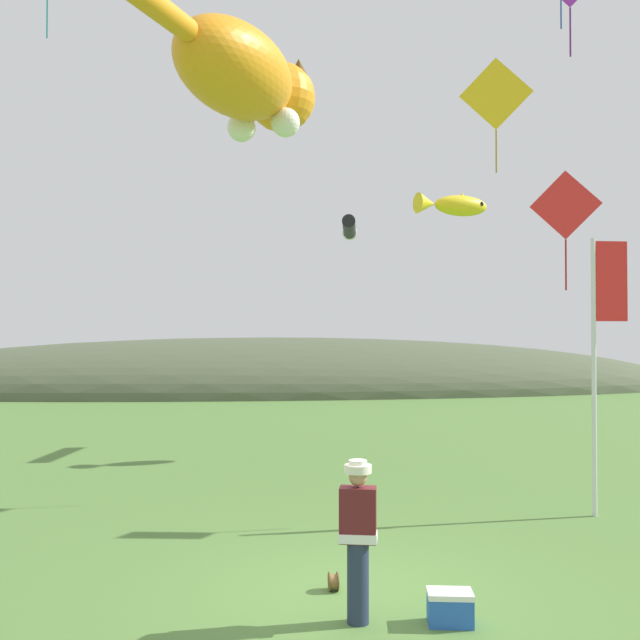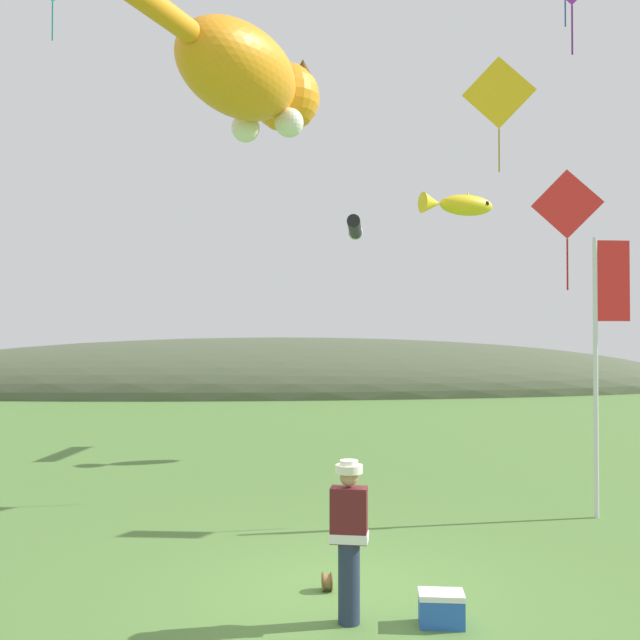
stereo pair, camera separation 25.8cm
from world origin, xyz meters
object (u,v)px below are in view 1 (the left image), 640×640
kite_fish_windsock (453,205)px  festival_banner_pole (601,334)px  kite_tube_streamer (349,227)px  kite_spool (333,581)px  kite_diamond_red (565,206)px  festival_attendant (358,535)px  picnic_cooler (450,608)px  kite_diamond_gold (496,94)px  kite_giant_cat (247,79)px

kite_fish_windsock → festival_banner_pole: bearing=-84.4°
kite_fish_windsock → kite_tube_streamer: (-2.59, 1.50, -0.41)m
kite_spool → kite_diamond_red: 7.72m
festival_attendant → kite_diamond_red: size_ratio=0.84×
picnic_cooler → kite_diamond_gold: (2.96, 6.65, 7.97)m
picnic_cooler → kite_giant_cat: (-2.20, 8.85, 8.87)m
kite_giant_cat → kite_diamond_red: 8.02m
festival_banner_pole → kite_diamond_red: kite_diamond_red is taller
festival_attendant → kite_diamond_gold: size_ratio=0.74×
picnic_cooler → kite_tube_streamer: size_ratio=0.23×
picnic_cooler → festival_banner_pole: festival_banner_pole is taller
festival_attendant → kite_spool: 1.31m
kite_spool → picnic_cooler: (1.14, -1.14, 0.07)m
picnic_cooler → kite_fish_windsock: 13.04m
kite_giant_cat → kite_diamond_gold: (5.16, -2.20, -0.91)m
picnic_cooler → kite_diamond_red: size_ratio=0.25×
picnic_cooler → kite_diamond_red: (3.41, 4.41, 5.24)m
kite_spool → kite_fish_windsock: (4.44, 9.73, 6.49)m
festival_attendant → kite_spool: size_ratio=7.80×
kite_spool → kite_giant_cat: bearing=97.8°
festival_banner_pole → kite_giant_cat: 9.70m
kite_fish_windsock → kite_giant_cat: bearing=-159.9°
kite_diamond_gold → kite_diamond_red: bearing=-78.7°
kite_spool → festival_attendant: bearing=-81.6°
picnic_cooler → kite_giant_cat: 12.72m
kite_spool → festival_banner_pole: bearing=31.1°
kite_spool → kite_fish_windsock: size_ratio=0.11×
festival_attendant → kite_tube_streamer: kite_tube_streamer is taller
kite_giant_cat → festival_attendant: bearing=-82.1°
kite_spool → festival_banner_pole: festival_banner_pole is taller
picnic_cooler → kite_diamond_gold: kite_diamond_gold is taller
kite_spool → kite_tube_streamer: size_ratio=0.10×
kite_diamond_red → festival_attendant: bearing=-135.8°
festival_banner_pole → picnic_cooler: bearing=-133.2°
kite_tube_streamer → kite_giant_cat: bearing=-129.6°
picnic_cooler → kite_diamond_gold: 10.79m
kite_spool → kite_giant_cat: kite_giant_cat is taller
festival_banner_pole → kite_giant_cat: bearing=143.0°
festival_banner_pole → kite_spool: bearing=-148.9°
kite_diamond_red → kite_giant_cat: bearing=141.7°
kite_giant_cat → kite_fish_windsock: 6.35m
picnic_cooler → festival_banner_pole: bearing=46.8°
picnic_cooler → kite_tube_streamer: bearing=86.7°
festival_banner_pole → kite_diamond_red: 2.33m
kite_diamond_gold → picnic_cooler: bearing=-114.0°
picnic_cooler → kite_diamond_gold: bearing=66.0°
kite_tube_streamer → kite_spool: bearing=-99.3°
kite_spool → picnic_cooler: size_ratio=0.42×
kite_fish_windsock → kite_diamond_gold: size_ratio=0.90×
festival_attendant → kite_diamond_red: bearing=44.2°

